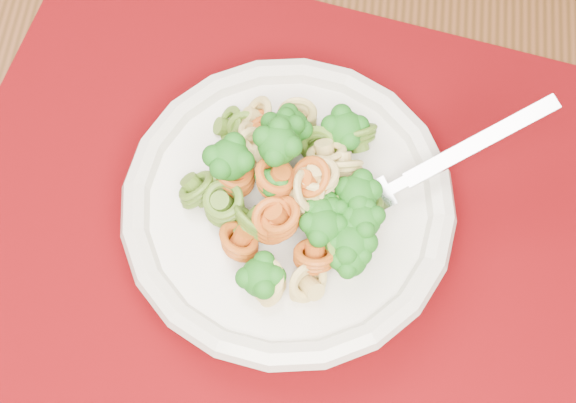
# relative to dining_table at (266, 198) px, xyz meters

# --- Properties ---
(dining_table) EXTENTS (1.47, 0.95, 0.79)m
(dining_table) POSITION_rel_dining_table_xyz_m (0.00, 0.00, 0.00)
(dining_table) COLOR #573018
(dining_table) RESTS_ON ground
(placemat) EXTENTS (0.54, 0.46, 0.00)m
(placemat) POSITION_rel_dining_table_xyz_m (0.02, -0.05, 0.10)
(placemat) COLOR #580308
(placemat) RESTS_ON dining_table
(pasta_bowl) EXTENTS (0.23, 0.23, 0.04)m
(pasta_bowl) POSITION_rel_dining_table_xyz_m (0.03, -0.06, 0.13)
(pasta_bowl) COLOR beige
(pasta_bowl) RESTS_ON placemat
(pasta_broccoli_heap) EXTENTS (0.20, 0.20, 0.06)m
(pasta_broccoli_heap) POSITION_rel_dining_table_xyz_m (0.03, -0.06, 0.15)
(pasta_broccoli_heap) COLOR tan
(pasta_broccoli_heap) RESTS_ON pasta_bowl
(fork) EXTENTS (0.17, 0.11, 0.08)m
(fork) POSITION_rel_dining_table_xyz_m (0.08, -0.05, 0.15)
(fork) COLOR silver
(fork) RESTS_ON pasta_bowl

